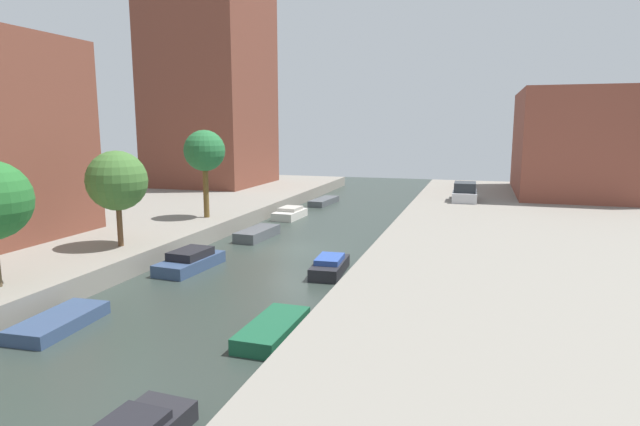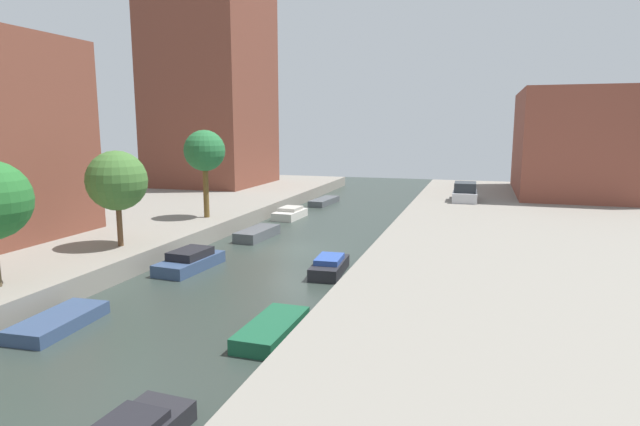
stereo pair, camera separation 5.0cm
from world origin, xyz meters
The scene contains 15 objects.
ground_plane centered at (0.00, 0.00, 0.00)m, with size 84.00×84.00×0.00m, color #2D3833.
quay_left centered at (-15.00, 0.00, 0.50)m, with size 20.00×64.00×1.00m, color gray.
quay_right centered at (15.00, 0.00, 0.50)m, with size 20.00×64.00×1.00m, color gray.
apartment_tower_far centered at (-16.00, 20.96, 12.89)m, with size 10.00×10.91×23.78m, color brown.
low_block_right centered at (18.00, 22.89, 5.43)m, with size 10.00×14.15×8.85m, color brown.
street_tree_1 centered at (-6.88, -5.56, 4.24)m, with size 2.92×2.92×4.71m.
street_tree_2 centered at (-6.88, 3.02, 5.25)m, with size 2.62×2.62×5.63m.
parked_car centered at (8.93, 15.86, 1.61)m, with size 1.93×4.21×1.48m.
moored_boat_left_1 centered at (-3.62, -13.16, 0.23)m, with size 1.79×3.59×0.47m.
moored_boat_left_2 centered at (-3.26, -5.17, 0.40)m, with size 1.92×3.95×0.96m.
moored_boat_left_3 centered at (-2.99, 2.27, 0.30)m, with size 1.63×3.81×0.61m.
moored_boat_left_4 centered at (-3.53, 9.51, 0.37)m, with size 1.76×3.40×0.84m.
moored_boat_left_5 centered at (-3.12, 17.15, 0.26)m, with size 1.66×4.51×0.52m.
moored_boat_right_1 centered at (3.69, -11.68, 0.26)m, with size 1.47×3.54×0.51m.
moored_boat_right_2 centered at (3.43, -3.92, 0.36)m, with size 1.52×3.37×0.83m.
Camera 1 is at (9.98, -26.91, 6.90)m, focal length 29.41 mm.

